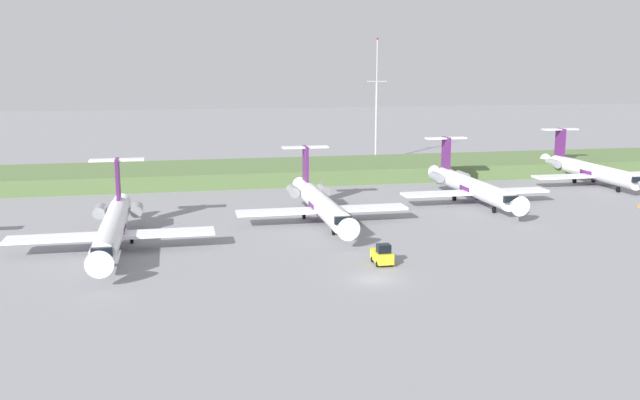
{
  "coord_description": "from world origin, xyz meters",
  "views": [
    {
      "loc": [
        -18.68,
        -62.62,
        20.6
      ],
      "look_at": [
        0.0,
        25.91,
        3.0
      ],
      "focal_mm": 38.78,
      "sensor_mm": 36.0,
      "label": 1
    }
  ],
  "objects_px": {
    "baggage_tug": "(382,255)",
    "regional_jet_fourth": "(471,186)",
    "antenna_mast": "(376,111)",
    "regional_jet_second": "(113,226)",
    "regional_jet_third": "(320,203)",
    "regional_jet_fifth": "(591,170)",
    "safety_cone_front_marker": "(639,206)"
  },
  "relations": [
    {
      "from": "regional_jet_fifth",
      "to": "regional_jet_fourth",
      "type": "bearing_deg",
      "value": -158.39
    },
    {
      "from": "regional_jet_fourth",
      "to": "antenna_mast",
      "type": "height_order",
      "value": "antenna_mast"
    },
    {
      "from": "regional_jet_third",
      "to": "regional_jet_fourth",
      "type": "distance_m",
      "value": 26.56
    },
    {
      "from": "regional_jet_fifth",
      "to": "safety_cone_front_marker",
      "type": "bearing_deg",
      "value": -103.29
    },
    {
      "from": "regional_jet_second",
      "to": "regional_jet_third",
      "type": "height_order",
      "value": "same"
    },
    {
      "from": "antenna_mast",
      "to": "baggage_tug",
      "type": "bearing_deg",
      "value": -105.96
    },
    {
      "from": "regional_jet_fourth",
      "to": "antenna_mast",
      "type": "distance_m",
      "value": 48.42
    },
    {
      "from": "regional_jet_third",
      "to": "antenna_mast",
      "type": "xyz_separation_m",
      "value": [
        24.23,
        55.65,
        8.43
      ]
    },
    {
      "from": "antenna_mast",
      "to": "regional_jet_fifth",
      "type": "bearing_deg",
      "value": -52.19
    },
    {
      "from": "regional_jet_fourth",
      "to": "safety_cone_front_marker",
      "type": "distance_m",
      "value": 24.55
    },
    {
      "from": "regional_jet_fourth",
      "to": "regional_jet_third",
      "type": "bearing_deg",
      "value": -162.52
    },
    {
      "from": "regional_jet_fifth",
      "to": "regional_jet_third",
      "type": "bearing_deg",
      "value": -160.35
    },
    {
      "from": "regional_jet_third",
      "to": "regional_jet_fifth",
      "type": "height_order",
      "value": "same"
    },
    {
      "from": "baggage_tug",
      "to": "regional_jet_fourth",
      "type": "bearing_deg",
      "value": 51.95
    },
    {
      "from": "regional_jet_second",
      "to": "regional_jet_fourth",
      "type": "bearing_deg",
      "value": 18.07
    },
    {
      "from": "regional_jet_third",
      "to": "regional_jet_fourth",
      "type": "xyz_separation_m",
      "value": [
        25.33,
        7.98,
        0.0
      ]
    },
    {
      "from": "regional_jet_third",
      "to": "antenna_mast",
      "type": "bearing_deg",
      "value": 66.47
    },
    {
      "from": "regional_jet_second",
      "to": "regional_jet_fourth",
      "type": "xyz_separation_m",
      "value": [
        51.5,
        16.8,
        0.0
      ]
    },
    {
      "from": "regional_jet_third",
      "to": "safety_cone_front_marker",
      "type": "xyz_separation_m",
      "value": [
        48.12,
        -0.88,
        -2.26
      ]
    },
    {
      "from": "regional_jet_fifth",
      "to": "antenna_mast",
      "type": "distance_m",
      "value": 47.33
    },
    {
      "from": "regional_jet_second",
      "to": "regional_jet_fifth",
      "type": "relative_size",
      "value": 1.0
    },
    {
      "from": "regional_jet_third",
      "to": "regional_jet_fifth",
      "type": "bearing_deg",
      "value": 19.65
    },
    {
      "from": "regional_jet_second",
      "to": "safety_cone_front_marker",
      "type": "xyz_separation_m",
      "value": [
        74.28,
        7.94,
        -2.26
      ]
    },
    {
      "from": "regional_jet_second",
      "to": "antenna_mast",
      "type": "bearing_deg",
      "value": 51.99
    },
    {
      "from": "regional_jet_fourth",
      "to": "regional_jet_fifth",
      "type": "distance_m",
      "value": 29.52
    },
    {
      "from": "regional_jet_second",
      "to": "safety_cone_front_marker",
      "type": "distance_m",
      "value": 74.74
    },
    {
      "from": "regional_jet_second",
      "to": "regional_jet_fourth",
      "type": "relative_size",
      "value": 1.0
    },
    {
      "from": "antenna_mast",
      "to": "regional_jet_fourth",
      "type": "bearing_deg",
      "value": -88.67
    },
    {
      "from": "baggage_tug",
      "to": "safety_cone_front_marker",
      "type": "distance_m",
      "value": 50.49
    },
    {
      "from": "regional_jet_second",
      "to": "baggage_tug",
      "type": "bearing_deg",
      "value": -24.44
    },
    {
      "from": "antenna_mast",
      "to": "safety_cone_front_marker",
      "type": "xyz_separation_m",
      "value": [
        23.89,
        -56.53,
        -10.69
      ]
    },
    {
      "from": "regional_jet_third",
      "to": "baggage_tug",
      "type": "bearing_deg",
      "value": -84.41
    }
  ]
}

